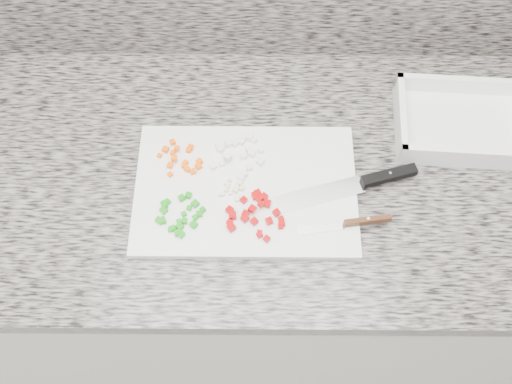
# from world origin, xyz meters

# --- Properties ---
(cabinet) EXTENTS (3.92, 0.62, 0.86)m
(cabinet) POSITION_xyz_m (0.00, 1.44, 0.43)
(cabinet) COLOR silver
(cabinet) RESTS_ON ground
(countertop) EXTENTS (3.96, 0.64, 0.04)m
(countertop) POSITION_xyz_m (0.00, 1.44, 0.88)
(countertop) COLOR slate
(countertop) RESTS_ON cabinet
(cutting_board) EXTENTS (0.42, 0.28, 0.01)m
(cutting_board) POSITION_xyz_m (0.02, 1.39, 0.91)
(cutting_board) COLOR white
(cutting_board) RESTS_ON countertop
(carrot_pile) EXTENTS (0.09, 0.09, 0.02)m
(carrot_pile) POSITION_xyz_m (-0.11, 1.45, 0.92)
(carrot_pile) COLOR #FF5B05
(carrot_pile) RESTS_ON cutting_board
(onion_pile) EXTENTS (0.11, 0.11, 0.02)m
(onion_pile) POSITION_xyz_m (0.01, 1.46, 0.92)
(onion_pile) COLOR silver
(onion_pile) RESTS_ON cutting_board
(green_pepper_pile) EXTENTS (0.09, 0.09, 0.01)m
(green_pepper_pile) POSITION_xyz_m (-0.10, 1.33, 0.92)
(green_pepper_pile) COLOR #138A0C
(green_pepper_pile) RESTS_ON cutting_board
(red_pepper_pile) EXTENTS (0.11, 0.11, 0.02)m
(red_pepper_pile) POSITION_xyz_m (0.04, 1.33, 0.92)
(red_pepper_pile) COLOR #AE0203
(red_pepper_pile) RESTS_ON cutting_board
(garlic_pile) EXTENTS (0.05, 0.05, 0.01)m
(garlic_pile) POSITION_xyz_m (-0.00, 1.38, 0.92)
(garlic_pile) COLOR beige
(garlic_pile) RESTS_ON cutting_board
(chef_knife) EXTENTS (0.27, 0.10, 0.02)m
(chef_knife) POSITION_xyz_m (0.25, 1.40, 0.92)
(chef_knife) COLOR silver
(chef_knife) RESTS_ON cutting_board
(paring_knife) EXTENTS (0.18, 0.04, 0.02)m
(paring_knife) POSITION_xyz_m (0.22, 1.31, 0.92)
(paring_knife) COLOR silver
(paring_knife) RESTS_ON cutting_board
(tray) EXTENTS (0.27, 0.20, 0.05)m
(tray) POSITION_xyz_m (0.45, 1.54, 0.92)
(tray) COLOR white
(tray) RESTS_ON countertop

